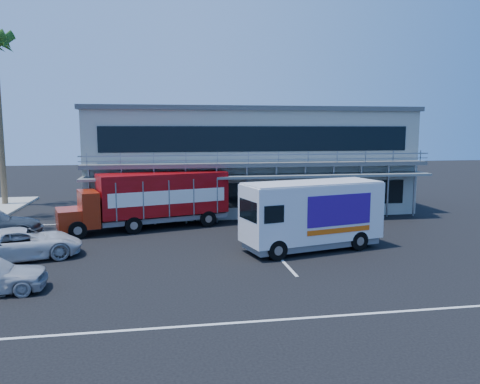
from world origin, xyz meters
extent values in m
plane|color=black|center=(0.00, 0.00, 0.00)|extent=(120.00, 120.00, 0.00)
cube|color=#A6A99B|center=(3.00, 15.00, 3.50)|extent=(22.00, 10.00, 7.00)
cube|color=#515454|center=(3.00, 15.00, 7.15)|extent=(22.40, 10.40, 0.30)
cube|color=#515454|center=(3.00, 9.40, 3.60)|extent=(22.00, 1.20, 0.25)
cube|color=gray|center=(3.00, 8.85, 4.10)|extent=(22.00, 0.08, 0.90)
cube|color=slate|center=(3.00, 9.10, 2.90)|extent=(22.00, 1.80, 0.15)
cube|color=black|center=(3.00, 9.98, 1.60)|extent=(20.00, 0.06, 1.60)
cube|color=black|center=(3.00, 9.98, 5.20)|extent=(20.00, 0.06, 1.60)
cylinder|color=brown|center=(-15.10, 18.50, 6.00)|extent=(0.44, 0.44, 12.00)
cube|color=maroon|center=(-8.27, 7.04, 0.93)|extent=(1.83, 2.37, 1.12)
cube|color=maroon|center=(-7.28, 7.32, 1.44)|extent=(1.54, 2.50, 1.96)
cube|color=black|center=(-7.28, 7.32, 2.00)|extent=(0.59, 1.92, 0.65)
cube|color=#A40A11|center=(-3.16, 8.50, 2.05)|extent=(7.81, 4.29, 2.42)
cube|color=slate|center=(-3.16, 8.50, 0.61)|extent=(7.71, 3.95, 0.28)
cube|color=white|center=(-2.84, 7.37, 1.96)|extent=(6.60, 1.91, 0.79)
cube|color=white|center=(-3.48, 9.63, 1.96)|extent=(6.60, 1.91, 0.79)
cylinder|color=black|center=(-7.72, 6.13, 0.48)|extent=(1.01, 0.54, 0.97)
cylinder|color=black|center=(-8.28, 8.10, 0.48)|extent=(1.01, 0.54, 0.97)
cylinder|color=black|center=(-4.85, 6.95, 0.48)|extent=(1.01, 0.54, 0.97)
cylinder|color=black|center=(-5.41, 8.92, 0.48)|extent=(1.01, 0.54, 0.97)
cylinder|color=black|center=(-0.55, 8.18, 0.48)|extent=(1.01, 0.54, 0.97)
cylinder|color=black|center=(-1.11, 10.15, 0.48)|extent=(1.01, 0.54, 0.97)
cube|color=silver|center=(3.89, 2.00, 1.89)|extent=(7.14, 3.87, 2.71)
cube|color=slate|center=(3.89, 2.00, 0.39)|extent=(6.82, 3.58, 0.34)
cube|color=black|center=(0.62, 1.20, 2.18)|extent=(0.51, 1.87, 0.92)
cube|color=silver|center=(3.89, 2.00, 3.28)|extent=(7.00, 3.79, 0.08)
cube|color=#370D7D|center=(4.93, 1.04, 2.08)|extent=(3.40, 0.86, 1.45)
cube|color=#370D7D|center=(4.37, 3.33, 2.08)|extent=(3.40, 0.86, 1.45)
cube|color=#F2590C|center=(4.93, 1.04, 1.11)|extent=(3.39, 0.85, 0.24)
cylinder|color=black|center=(1.78, 0.43, 0.47)|extent=(0.97, 0.49, 0.93)
cylinder|color=black|center=(1.30, 2.42, 0.47)|extent=(0.97, 0.49, 0.93)
cylinder|color=black|center=(6.11, 1.49, 0.47)|extent=(0.97, 0.49, 0.93)
cylinder|color=black|center=(5.63, 3.48, 0.47)|extent=(0.97, 0.49, 0.93)
imported|color=silver|center=(-9.50, 2.51, 0.71)|extent=(5.62, 3.82, 1.43)
camera|label=1|loc=(-3.24, -19.34, 5.84)|focal=35.00mm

